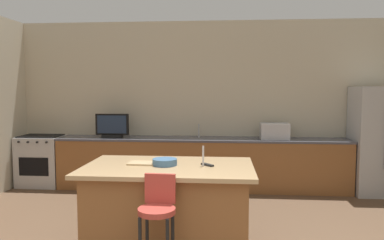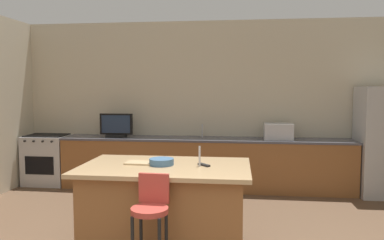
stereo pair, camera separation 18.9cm
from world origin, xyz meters
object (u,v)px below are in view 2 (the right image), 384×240
at_px(microwave, 278,131).
at_px(tv_remote, 204,165).
at_px(bar_stool_center, 151,218).
at_px(range_oven, 48,159).
at_px(cutting_board, 142,163).
at_px(kitchen_island, 165,206).
at_px(fruit_bowl, 162,162).
at_px(refrigerator, 384,141).
at_px(tv_monitor, 116,126).

bearing_deg(microwave, tv_remote, -112.61).
bearing_deg(bar_stool_center, range_oven, 132.88).
bearing_deg(tv_remote, range_oven, 98.03).
bearing_deg(bar_stool_center, cutting_board, 112.53).
bearing_deg(microwave, cutting_board, -125.05).
distance_m(range_oven, bar_stool_center, 4.23).
relative_size(kitchen_island, fruit_bowl, 6.84).
distance_m(refrigerator, fruit_bowl, 4.06).
height_order(bar_stool_center, fruit_bowl, fruit_bowl).
height_order(microwave, cutting_board, microwave).
xyz_separation_m(refrigerator, fruit_bowl, (-3.21, -2.47, 0.07)).
bearing_deg(cutting_board, refrigerator, 35.14).
bearing_deg(range_oven, cutting_board, -45.46).
bearing_deg(range_oven, kitchen_island, -43.14).
distance_m(range_oven, tv_remote, 4.04).
distance_m(tv_monitor, bar_stool_center, 3.52).
xyz_separation_m(range_oven, bar_stool_center, (2.71, -3.25, 0.13)).
bearing_deg(kitchen_island, range_oven, 136.86).
xyz_separation_m(range_oven, fruit_bowl, (2.67, -2.53, 0.51)).
distance_m(refrigerator, range_oven, 5.90).
bearing_deg(refrigerator, fruit_bowl, -142.44).
height_order(refrigerator, tv_remote, refrigerator).
relative_size(tv_monitor, cutting_board, 1.62).
xyz_separation_m(microwave, tv_remote, (-1.05, -2.51, -0.10)).
height_order(tv_monitor, cutting_board, tv_monitor).
xyz_separation_m(bar_stool_center, tv_remote, (0.42, 0.74, 0.36)).
xyz_separation_m(range_oven, tv_remote, (3.13, -2.51, 0.48)).
height_order(range_oven, fruit_bowl, fruit_bowl).
relative_size(microwave, tv_monitor, 0.81).
bearing_deg(refrigerator, microwave, 178.12).
distance_m(bar_stool_center, tv_remote, 0.92).
height_order(tv_monitor, bar_stool_center, tv_monitor).
bearing_deg(microwave, fruit_bowl, -120.87).
distance_m(refrigerator, tv_monitor, 4.55).
distance_m(refrigerator, tv_remote, 3.69).
bearing_deg(kitchen_island, tv_remote, 3.64).
relative_size(refrigerator, bar_stool_center, 1.84).
bearing_deg(kitchen_island, tv_monitor, 118.82).
xyz_separation_m(kitchen_island, cutting_board, (-0.27, 0.06, 0.46)).
height_order(tv_remote, cutting_board, tv_remote).
height_order(kitchen_island, range_oven, kitchen_island).
height_order(kitchen_island, bar_stool_center, bar_stool_center).
distance_m(microwave, fruit_bowl, 2.95).
distance_m(range_oven, microwave, 4.22).
height_order(range_oven, tv_monitor, tv_monitor).
relative_size(range_oven, bar_stool_center, 0.94).
distance_m(bar_stool_center, fruit_bowl, 0.82).
height_order(tv_monitor, fruit_bowl, tv_monitor).
relative_size(refrigerator, tv_monitor, 3.05).
xyz_separation_m(fruit_bowl, tv_remote, (0.46, 0.01, -0.03)).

